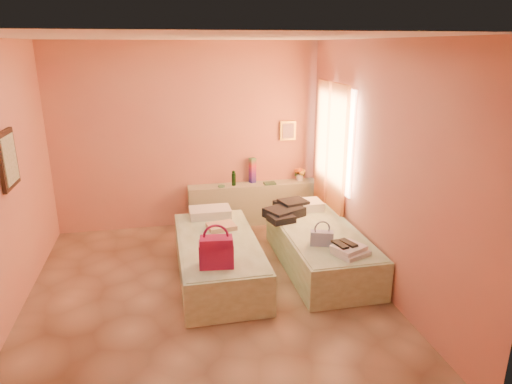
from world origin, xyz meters
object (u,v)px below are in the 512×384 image
at_px(headboard_ledge, 254,203).
at_px(flower_vase, 300,173).
at_px(water_bottle, 234,178).
at_px(green_book, 270,183).
at_px(bed_right, 320,249).
at_px(towel_stack, 351,250).
at_px(bed_left, 218,259).
at_px(blue_handbag, 322,238).
at_px(magenta_handbag, 216,251).

height_order(headboard_ledge, flower_vase, flower_vase).
height_order(water_bottle, green_book, water_bottle).
xyz_separation_m(bed_right, towel_stack, (0.09, -0.72, 0.30)).
distance_m(bed_left, green_book, 1.97).
distance_m(bed_left, water_bottle, 1.82).
height_order(water_bottle, blue_handbag, water_bottle).
relative_size(water_bottle, towel_stack, 0.64).
distance_m(flower_vase, magenta_handbag, 2.91).
xyz_separation_m(water_bottle, green_book, (0.56, -0.05, -0.10)).
distance_m(magenta_handbag, blue_handbag, 1.30).
bearing_deg(water_bottle, green_book, -5.37).
xyz_separation_m(bed_right, flower_vase, (0.24, 1.71, 0.53)).
bearing_deg(headboard_ledge, bed_right, -72.69).
xyz_separation_m(flower_vase, blue_handbag, (-0.38, -2.12, -0.19)).
bearing_deg(water_bottle, bed_left, -105.66).
bearing_deg(water_bottle, magenta_handbag, -103.55).
xyz_separation_m(bed_left, water_bottle, (0.47, 1.68, 0.51)).
xyz_separation_m(bed_right, blue_handbag, (-0.14, -0.41, 0.33)).
bearing_deg(towel_stack, blue_handbag, 126.77).
distance_m(bed_right, blue_handbag, 0.55).
xyz_separation_m(water_bottle, towel_stack, (0.93, -2.39, -0.21)).
height_order(headboard_ledge, towel_stack, headboard_ledge).
bearing_deg(bed_right, flower_vase, 81.84).
xyz_separation_m(bed_left, bed_right, (1.31, 0.02, 0.00)).
relative_size(bed_left, bed_right, 1.00).
bearing_deg(magenta_handbag, water_bottle, 82.72).
bearing_deg(towel_stack, bed_right, 97.16).
xyz_separation_m(bed_left, towel_stack, (1.40, -0.71, 0.30)).
relative_size(headboard_ledge, magenta_handbag, 5.70).
distance_m(bed_left, magenta_handbag, 0.80).
distance_m(headboard_ledge, blue_handbag, 2.14).
height_order(green_book, flower_vase, flower_vase).
height_order(headboard_ledge, magenta_handbag, magenta_handbag).
xyz_separation_m(headboard_ledge, bed_right, (0.52, -1.68, -0.08)).
height_order(bed_left, blue_handbag, blue_handbag).
xyz_separation_m(headboard_ledge, green_book, (0.24, -0.07, 0.34)).
bearing_deg(blue_handbag, towel_stack, -35.41).
height_order(bed_left, magenta_handbag, magenta_handbag).
bearing_deg(bed_left, magenta_handbag, -98.33).
xyz_separation_m(headboard_ledge, towel_stack, (0.62, -2.41, 0.23)).
xyz_separation_m(water_bottle, flower_vase, (1.08, 0.05, 0.01)).
bearing_deg(headboard_ledge, flower_vase, 1.98).
height_order(bed_left, green_book, green_book).
bearing_deg(water_bottle, blue_handbag, -71.35).
distance_m(bed_left, bed_right, 1.31).
relative_size(green_book, blue_handbag, 0.69).
bearing_deg(bed_left, headboard_ledge, 64.96).
xyz_separation_m(bed_right, water_bottle, (-0.84, 1.66, 0.51)).
xyz_separation_m(green_book, blue_handbag, (0.14, -2.02, -0.08)).
distance_m(water_bottle, towel_stack, 2.57).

